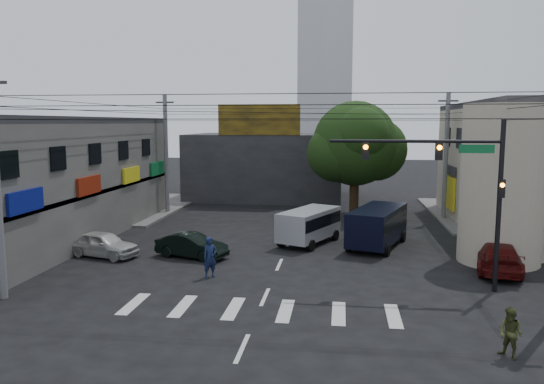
% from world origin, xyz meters
% --- Properties ---
extents(ground, '(160.00, 160.00, 0.00)m').
position_xyz_m(ground, '(0.00, 0.00, 0.00)').
color(ground, black).
rests_on(ground, ground).
extents(sidewalk_far_left, '(16.00, 16.00, 0.15)m').
position_xyz_m(sidewalk_far_left, '(-18.00, 18.00, 0.07)').
color(sidewalk_far_left, '#514F4C').
rests_on(sidewalk_far_left, ground).
extents(sidewalk_far_right, '(16.00, 16.00, 0.15)m').
position_xyz_m(sidewalk_far_right, '(18.00, 18.00, 0.07)').
color(sidewalk_far_right, '#514F4C').
rests_on(sidewalk_far_right, ground).
extents(corner_column, '(4.00, 4.00, 8.00)m').
position_xyz_m(corner_column, '(11.00, 4.00, 4.00)').
color(corner_column, '#A19580').
rests_on(corner_column, ground).
extents(building_far, '(14.00, 10.00, 6.00)m').
position_xyz_m(building_far, '(-4.00, 26.00, 3.00)').
color(building_far, '#232326').
rests_on(building_far, ground).
extents(billboard, '(7.00, 0.30, 2.60)m').
position_xyz_m(billboard, '(-4.00, 21.10, 7.30)').
color(billboard, olive).
rests_on(billboard, building_far).
extents(tower_distant, '(9.00, 9.00, 44.00)m').
position_xyz_m(tower_distant, '(0.00, 70.00, 22.00)').
color(tower_distant, silver).
rests_on(tower_distant, ground).
extents(street_tree, '(6.40, 6.40, 8.70)m').
position_xyz_m(street_tree, '(4.00, 17.00, 5.47)').
color(street_tree, black).
rests_on(street_tree, ground).
extents(traffic_gantry, '(7.10, 0.35, 7.20)m').
position_xyz_m(traffic_gantry, '(7.82, -1.00, 4.83)').
color(traffic_gantry, black).
rests_on(traffic_gantry, ground).
extents(utility_pole_far_left, '(0.32, 0.32, 9.20)m').
position_xyz_m(utility_pole_far_left, '(-10.50, 16.00, 4.60)').
color(utility_pole_far_left, '#59595B').
rests_on(utility_pole_far_left, ground).
extents(utility_pole_far_right, '(0.32, 0.32, 9.20)m').
position_xyz_m(utility_pole_far_right, '(10.50, 16.00, 4.60)').
color(utility_pole_far_right, '#59595B').
rests_on(utility_pole_far_right, ground).
extents(dark_sedan, '(3.54, 4.63, 1.27)m').
position_xyz_m(dark_sedan, '(-4.75, 2.83, 0.64)').
color(dark_sedan, black).
rests_on(dark_sedan, ground).
extents(white_compact, '(3.72, 4.82, 1.35)m').
position_xyz_m(white_compact, '(-9.46, 2.40, 0.67)').
color(white_compact, '#B4B3AF').
rests_on(white_compact, ground).
extents(maroon_sedan, '(3.78, 5.62, 1.42)m').
position_xyz_m(maroon_sedan, '(10.50, 2.19, 0.71)').
color(maroon_sedan, '#440B09').
rests_on(maroon_sedan, ground).
extents(silver_minivan, '(6.10, 5.41, 2.00)m').
position_xyz_m(silver_minivan, '(1.18, 6.88, 1.00)').
color(silver_minivan, '#B2B4BB').
rests_on(silver_minivan, ground).
extents(navy_van, '(6.90, 5.53, 2.24)m').
position_xyz_m(navy_van, '(5.10, 6.58, 1.12)').
color(navy_van, black).
rests_on(navy_van, ground).
extents(traffic_officer, '(1.14, 1.14, 1.89)m').
position_xyz_m(traffic_officer, '(-2.89, -0.59, 0.95)').
color(traffic_officer, '#111B3D').
rests_on(traffic_officer, ground).
extents(pedestrian_olive, '(1.34, 1.34, 1.55)m').
position_xyz_m(pedestrian_olive, '(8.15, -7.60, 0.78)').
color(pedestrian_olive, '#373E1C').
rests_on(pedestrian_olive, ground).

